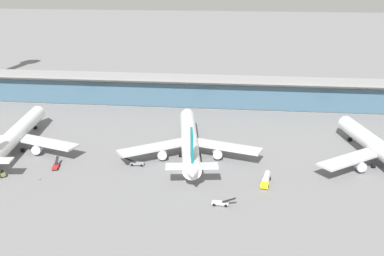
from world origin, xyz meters
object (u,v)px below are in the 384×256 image
object	(u,v)px
airliner_left_stand	(14,136)
airliner_right_stand	(382,150)
airliner_centre_stand	(189,141)
service_truck_on_taxiway_yellow	(266,179)
service_truck_mid_apron_white	(221,203)
service_truck_near_nose_olive	(3,174)
service_truck_by_tail_red	(56,166)
service_truck_under_wing_grey	(137,163)
safety_cone_bravo	(40,179)

from	to	relation	value
airliner_left_stand	airliner_right_stand	bearing A→B (deg)	0.65
airliner_centre_stand	service_truck_on_taxiway_yellow	size ratio (longest dim) A/B	7.53
service_truck_mid_apron_white	airliner_left_stand	bearing A→B (deg)	157.13
airliner_centre_stand	service_truck_on_taxiway_yellow	distance (m)	34.01
service_truck_near_nose_olive	service_truck_on_taxiway_yellow	size ratio (longest dim) A/B	0.37
airliner_right_stand	service_truck_near_nose_olive	xyz separation A→B (m)	(-124.59, -23.56, -4.72)
airliner_left_stand	service_truck_by_tail_red	size ratio (longest dim) A/B	9.61
service_truck_near_nose_olive	service_truck_by_tail_red	bearing A→B (deg)	30.04
airliner_right_stand	service_truck_by_tail_red	bearing A→B (deg)	-172.18
service_truck_on_taxiway_yellow	airliner_right_stand	bearing A→B (deg)	25.52
airliner_centre_stand	service_truck_on_taxiway_yellow	xyz separation A→B (m)	(26.84, -20.52, -3.89)
airliner_left_stand	airliner_centre_stand	xyz separation A→B (m)	(64.91, 3.18, 0.00)
airliner_centre_stand	service_truck_mid_apron_white	bearing A→B (deg)	-69.47
service_truck_under_wing_grey	service_truck_mid_apron_white	distance (m)	39.36
service_truck_near_nose_olive	service_truck_under_wing_grey	xyz separation A→B (m)	(41.38, 13.83, -0.07)
service_truck_under_wing_grey	safety_cone_bravo	xyz separation A→B (m)	(-28.44, -14.64, -0.49)
service_truck_on_taxiway_yellow	service_truck_by_tail_red	bearing A→B (deg)	176.97
service_truck_near_nose_olive	service_truck_on_taxiway_yellow	bearing A→B (deg)	3.18
service_truck_near_nose_olive	airliner_left_stand	bearing A→B (deg)	106.69
airliner_centre_stand	service_truck_mid_apron_white	distance (m)	39.04
service_truck_near_nose_olive	safety_cone_bravo	bearing A→B (deg)	-3.56
safety_cone_bravo	airliner_right_stand	bearing A→B (deg)	12.31
airliner_right_stand	service_truck_mid_apron_white	world-z (taller)	airliner_right_stand
service_truck_under_wing_grey	service_truck_by_tail_red	bearing A→B (deg)	-168.63
airliner_left_stand	service_truck_near_nose_olive	distance (m)	23.51
airliner_right_stand	safety_cone_bravo	distance (m)	114.40
service_truck_near_nose_olive	safety_cone_bravo	size ratio (longest dim) A/B	4.72
airliner_left_stand	service_truck_mid_apron_white	bearing A→B (deg)	-22.87
airliner_left_stand	safety_cone_bravo	world-z (taller)	airliner_left_stand
service_truck_by_tail_red	airliner_right_stand	bearing A→B (deg)	7.82
airliner_right_stand	service_truck_under_wing_grey	bearing A→B (deg)	-173.34
service_truck_near_nose_olive	service_truck_by_tail_red	xyz separation A→B (m)	(14.63, 8.46, -0.07)
service_truck_by_tail_red	service_truck_mid_apron_white	bearing A→B (deg)	-18.81
service_truck_on_taxiway_yellow	service_truck_mid_apron_white	bearing A→B (deg)	-130.05
airliner_centre_stand	service_truck_under_wing_grey	world-z (taller)	airliner_centre_stand
safety_cone_bravo	airliner_centre_stand	bearing A→B (deg)	29.86
airliner_left_stand	service_truck_near_nose_olive	world-z (taller)	airliner_left_stand
airliner_centre_stand	airliner_right_stand	size ratio (longest dim) A/B	1.01
service_truck_under_wing_grey	service_truck_on_taxiway_yellow	bearing A→B (deg)	-11.76
service_truck_under_wing_grey	safety_cone_bravo	distance (m)	31.99
service_truck_by_tail_red	service_truck_on_taxiway_yellow	world-z (taller)	service_truck_on_taxiway_yellow
airliner_centre_stand	airliner_left_stand	bearing A→B (deg)	-177.19
service_truck_mid_apron_white	service_truck_near_nose_olive	bearing A→B (deg)	171.27
service_truck_mid_apron_white	safety_cone_bravo	distance (m)	59.84
service_truck_under_wing_grey	service_truck_by_tail_red	distance (m)	27.29
service_truck_on_taxiway_yellow	service_truck_under_wing_grey	bearing A→B (deg)	168.24
service_truck_on_taxiway_yellow	safety_cone_bravo	world-z (taller)	service_truck_on_taxiway_yellow
service_truck_by_tail_red	safety_cone_bravo	bearing A→B (deg)	-100.37
service_truck_under_wing_grey	service_truck_mid_apron_white	world-z (taller)	same
service_truck_under_wing_grey	service_truck_mid_apron_white	xyz separation A→B (m)	(30.51, -24.88, 0.00)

